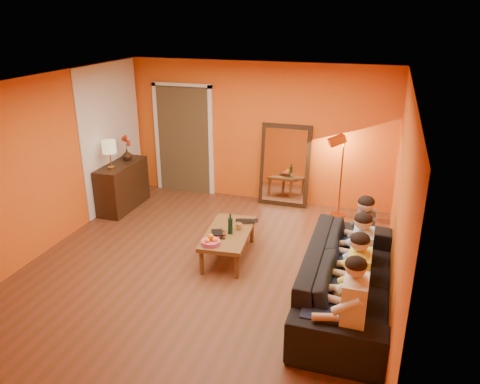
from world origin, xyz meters
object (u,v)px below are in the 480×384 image
(tumbler, at_px, (239,226))
(coffee_table, at_px, (228,244))
(person_far_right, at_px, (364,240))
(vase, at_px, (127,155))
(dog, at_px, (344,317))
(floor_lamp, at_px, (341,178))
(mirror_frame, at_px, (285,165))
(person_far_left, at_px, (353,311))
(laptop, at_px, (247,223))
(wine_bottle, at_px, (230,224))
(table_lamp, at_px, (110,155))
(person_mid_left, at_px, (358,283))
(person_mid_right, at_px, (361,259))
(sofa, at_px, (348,278))
(sideboard, at_px, (123,186))

(tumbler, bearing_deg, coffee_table, -135.00)
(person_far_right, bearing_deg, vase, 161.00)
(dog, bearing_deg, person_far_right, 110.46)
(floor_lamp, bearing_deg, mirror_frame, 142.57)
(person_far_left, relative_size, laptop, 3.53)
(person_far_left, bearing_deg, laptop, 130.15)
(wine_bottle, bearing_deg, table_lamp, 159.24)
(mirror_frame, bearing_deg, dog, -68.40)
(mirror_frame, distance_m, person_far_right, 2.82)
(person_far_left, xyz_separation_m, wine_bottle, (-1.86, 1.65, -0.03))
(person_far_right, xyz_separation_m, laptop, (-1.73, 0.40, -0.18))
(table_lamp, bearing_deg, person_mid_left, -25.18)
(tumbler, height_order, vase, vase)
(mirror_frame, bearing_deg, table_lamp, -153.68)
(floor_lamp, height_order, vase, floor_lamp)
(dog, height_order, vase, vase)
(person_far_right, xyz_separation_m, wine_bottle, (-1.86, 0.00, -0.03))
(person_far_left, height_order, person_mid_right, same)
(floor_lamp, bearing_deg, person_mid_right, -101.25)
(table_lamp, xyz_separation_m, person_far_left, (4.37, -2.60, -0.49))
(floor_lamp, xyz_separation_m, dog, (0.42, -3.46, -0.38))
(mirror_frame, distance_m, sofa, 3.34)
(floor_lamp, relative_size, wine_bottle, 4.65)
(sofa, distance_m, person_mid_right, 0.28)
(dog, distance_m, person_mid_right, 0.90)
(person_mid_right, bearing_deg, person_far_right, 90.00)
(mirror_frame, distance_m, coffee_table, 2.37)
(person_mid_right, bearing_deg, wine_bottle, 163.44)
(sofa, bearing_deg, coffee_table, 68.45)
(coffee_table, xyz_separation_m, person_mid_left, (1.91, -1.15, 0.40))
(person_mid_right, relative_size, tumbler, 11.82)
(mirror_frame, height_order, laptop, mirror_frame)
(sofa, height_order, person_mid_left, person_mid_left)
(dog, bearing_deg, floor_lamp, 121.51)
(sofa, relative_size, person_mid_left, 2.15)
(coffee_table, bearing_deg, table_lamp, 154.64)
(person_mid_left, bearing_deg, wine_bottle, 149.35)
(person_far_left, height_order, vase, person_far_left)
(table_lamp, xyz_separation_m, dog, (4.27, -2.36, -0.76))
(sofa, bearing_deg, dog, -177.73)
(person_mid_right, xyz_separation_m, tumbler, (-1.79, 0.72, -0.14))
(sideboard, height_order, dog, sideboard)
(mirror_frame, xyz_separation_m, vase, (-2.79, -0.83, 0.19))
(mirror_frame, relative_size, person_far_left, 1.25)
(table_lamp, bearing_deg, person_mid_right, -19.00)
(coffee_table, bearing_deg, laptop, 57.55)
(person_far_left, bearing_deg, sofa, 97.41)
(person_far_left, xyz_separation_m, laptop, (-1.73, 2.05, -0.18))
(sofa, relative_size, laptop, 7.58)
(sideboard, relative_size, wine_bottle, 3.81)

